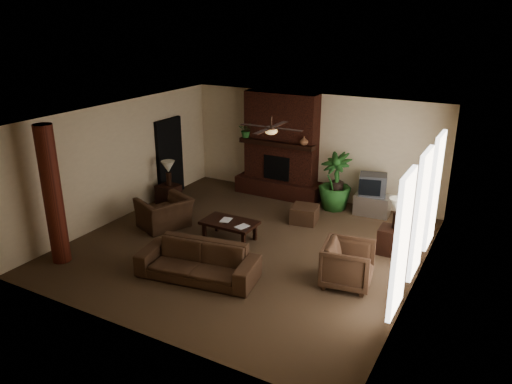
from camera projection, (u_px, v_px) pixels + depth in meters
The scene contains 23 objects.
room_shell at pixel (247, 184), 10.12m from camera, with size 7.00×7.00×7.00m.
fireplace at pixel (280, 154), 13.22m from camera, with size 2.40×0.70×2.80m.
windows at pixel (420, 214), 8.74m from camera, with size 0.08×3.65×2.35m.
log_column at pixel (53, 196), 9.48m from camera, with size 0.36×0.36×2.80m, color #5F2317.
doorway at pixel (170, 157), 13.28m from camera, with size 0.10×1.00×2.10m, color black.
ceiling_fan at pixel (271, 130), 9.80m from camera, with size 1.35×1.35×0.37m.
sofa at pixel (198, 256), 9.17m from camera, with size 2.27×0.66×0.89m, color #402A1B.
armchair_left at pixel (164, 208), 11.35m from camera, with size 1.10×0.71×0.96m, color #402A1B.
armchair_right at pixel (348, 262), 8.92m from camera, with size 0.88×0.82×0.91m, color #402A1B.
coffee_table at pixel (229, 224), 10.75m from camera, with size 1.20×0.70×0.43m.
ottoman at pixel (304, 214), 11.73m from camera, with size 0.60×0.60×0.40m, color #402A1B.
tv_stand at pixel (372, 205), 12.16m from camera, with size 0.85×0.50×0.50m, color silver.
tv at pixel (373, 185), 12.05m from camera, with size 0.75×0.67×0.52m.
floor_vase at pixel (336, 192), 12.51m from camera, with size 0.34×0.34×0.77m.
floor_plant at pixel (334, 193), 12.47m from camera, with size 0.82×1.47×0.82m, color #275923.
side_table_left at pixel (169, 195), 12.73m from camera, with size 0.50×0.50×0.55m, color black.
lamp_left at pixel (168, 169), 12.48m from camera, with size 0.42×0.42×0.65m.
side_table_right at pixel (391, 241), 10.19m from camera, with size 0.50×0.50×0.55m, color black.
lamp_right at pixel (397, 208), 9.96m from camera, with size 0.38×0.38×0.65m.
mantel_plant at pixel (246, 132), 13.22m from camera, with size 0.38×0.42×0.33m, color #275923.
mantel_vase at pixel (304, 141), 12.47m from camera, with size 0.22×0.23×0.22m, color brown.
book_a at pixel (221, 214), 10.75m from camera, with size 0.22×0.03×0.29m, color #999999.
book_b at pixel (239, 220), 10.46m from camera, with size 0.21×0.02×0.29m, color #999999.
Camera 1 is at (4.78, -8.29, 4.70)m, focal length 34.44 mm.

